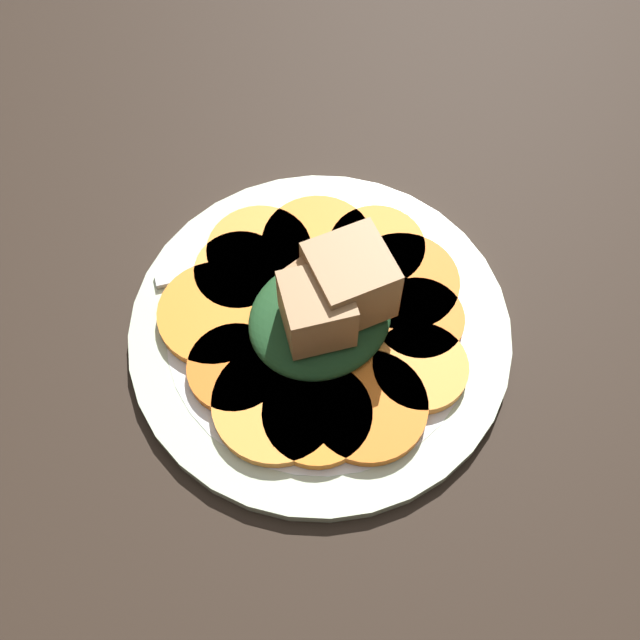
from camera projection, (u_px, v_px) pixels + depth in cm
name	position (u px, v px, depth cm)	size (l,w,h in cm)	color
table_slab	(320.00, 341.00, 55.00)	(120.00, 120.00, 2.00)	black
plate	(320.00, 331.00, 53.66)	(25.46, 25.46, 1.05)	beige
carrot_slice_0	(368.00, 407.00, 50.04)	(7.56, 7.56, 0.83)	orange
carrot_slice_1	(420.00, 368.00, 51.30)	(6.18, 6.18, 0.83)	#F99539
carrot_slice_2	(419.00, 320.00, 52.94)	(6.06, 6.06, 0.83)	orange
carrot_slice_3	(403.00, 283.00, 54.27)	(7.65, 7.65, 0.83)	orange
carrot_slice_4	(377.00, 248.00, 55.61)	(6.67, 6.67, 0.83)	orange
carrot_slice_5	(318.00, 244.00, 55.75)	(7.76, 7.76, 0.83)	orange
carrot_slice_6	(263.00, 249.00, 55.55)	(7.26, 7.26, 0.83)	orange
carrot_slice_7	(240.00, 272.00, 54.69)	(6.16, 6.16, 0.83)	#F99539
carrot_slice_8	(216.00, 314.00, 53.14)	(7.73, 7.73, 0.83)	orange
carrot_slice_9	(235.00, 369.00, 51.27)	(6.20, 6.20, 0.83)	orange
carrot_slice_10	(276.00, 403.00, 50.14)	(8.11, 8.11, 0.83)	orange
carrot_slice_11	(317.00, 414.00, 49.80)	(6.89, 6.89, 0.83)	orange
center_pile	(326.00, 305.00, 50.44)	(9.62, 8.65, 7.34)	#1E4723
fork	(292.00, 251.00, 55.74)	(17.50, 8.34, 0.40)	silver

